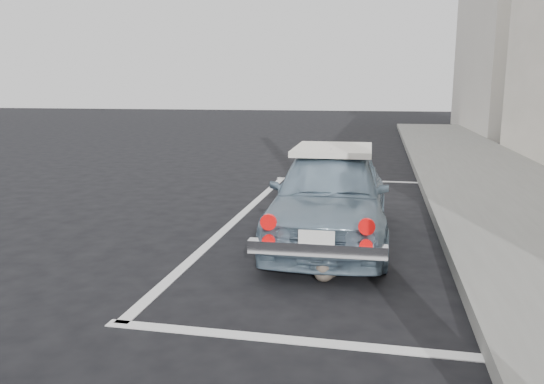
{
  "coord_description": "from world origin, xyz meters",
  "views": [
    {
      "loc": [
        1.05,
        -4.06,
        1.82
      ],
      "look_at": [
        -0.05,
        1.29,
        0.75
      ],
      "focal_mm": 35.0,
      "sensor_mm": 36.0,
      "label": 1
    }
  ],
  "objects": [
    {
      "name": "cat",
      "position": [
        0.57,
        0.77,
        0.12
      ],
      "size": [
        0.22,
        0.47,
        0.25
      ],
      "rotation": [
        0.0,
        0.0,
        -0.02
      ],
      "color": "#6A5E51",
      "rests_on": "ground"
    },
    {
      "name": "pline_side",
      "position": [
        -0.9,
        3.0,
        0.0
      ],
      "size": [
        0.12,
        7.0,
        0.01
      ],
      "primitive_type": "cube",
      "color": "silver",
      "rests_on": "ground"
    },
    {
      "name": "pline_front",
      "position": [
        0.5,
        6.5,
        0.0
      ],
      "size": [
        3.0,
        0.12,
        0.01
      ],
      "primitive_type": "cube",
      "color": "silver",
      "rests_on": "ground"
    },
    {
      "name": "building_far",
      "position": [
        6.35,
        20.0,
        4.0
      ],
      "size": [
        3.5,
        10.0,
        8.0
      ],
      "primitive_type": "cube",
      "color": "beige",
      "rests_on": "ground"
    },
    {
      "name": "ground",
      "position": [
        0.0,
        0.0,
        0.0
      ],
      "size": [
        80.0,
        80.0,
        0.0
      ],
      "primitive_type": "plane",
      "color": "black",
      "rests_on": "ground"
    },
    {
      "name": "pline_rear",
      "position": [
        0.5,
        -0.5,
        0.0
      ],
      "size": [
        3.0,
        0.12,
        0.01
      ],
      "primitive_type": "cube",
      "color": "silver",
      "rests_on": "ground"
    },
    {
      "name": "retro_coupe",
      "position": [
        0.49,
        2.19,
        0.58
      ],
      "size": [
        1.41,
        3.37,
        1.14
      ],
      "rotation": [
        0.0,
        0.0,
        0.02
      ],
      "color": "#748EA2",
      "rests_on": "ground"
    }
  ]
}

